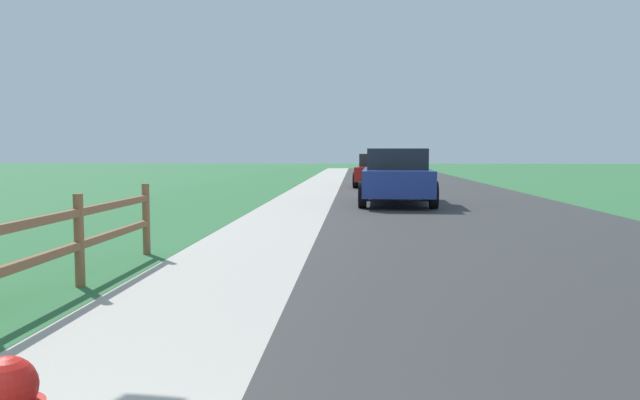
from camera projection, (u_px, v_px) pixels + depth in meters
The scene contains 6 objects.
ground_plane at pixel (338, 190), 25.14m from camera, with size 120.00×120.00×0.00m, color #316D3D.
road_asphalt at pixel (421, 188), 26.93m from camera, with size 7.00×66.00×0.01m, color #343434.
curb_concrete at pixel (271, 187), 27.30m from camera, with size 6.00×66.00×0.01m, color #B8B0A6.
grass_verge at pixel (238, 187), 27.38m from camera, with size 5.00×66.00×0.00m, color #316D3D.
parked_suv_blue at pixel (396, 177), 18.34m from camera, with size 2.27×4.81×1.63m.
parked_car_red at pixel (378, 170), 27.94m from camera, with size 2.27×4.95×1.46m.
Camera 1 is at (0.70, -0.09, 1.52)m, focal length 34.99 mm.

